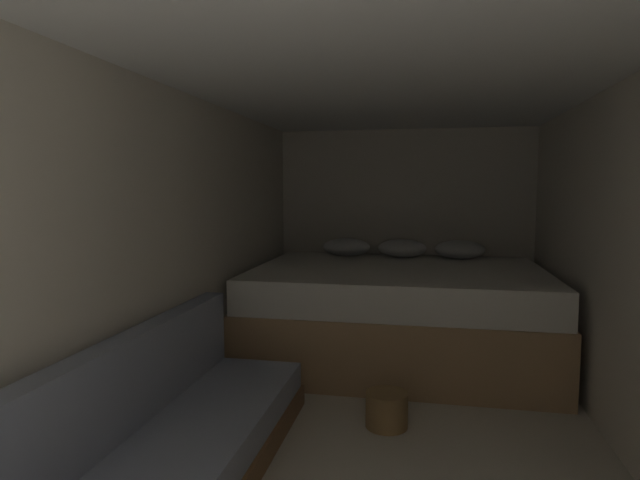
# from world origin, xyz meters

# --- Properties ---
(ground_plane) EXTENTS (7.50, 7.50, 0.00)m
(ground_plane) POSITION_xyz_m (0.00, 2.22, 0.00)
(ground_plane) COLOR beige
(wall_back) EXTENTS (2.58, 0.05, 2.00)m
(wall_back) POSITION_xyz_m (0.00, 4.99, 1.00)
(wall_back) COLOR beige
(wall_back) RESTS_ON ground
(wall_left) EXTENTS (0.05, 5.50, 2.00)m
(wall_left) POSITION_xyz_m (-1.27, 2.22, 1.00)
(wall_left) COLOR beige
(wall_left) RESTS_ON ground
(ceiling_slab) EXTENTS (2.58, 5.50, 0.05)m
(ceiling_slab) POSITION_xyz_m (0.00, 2.22, 2.03)
(ceiling_slab) COLOR white
(ceiling_slab) RESTS_ON wall_left
(bed) EXTENTS (2.36, 1.79, 0.95)m
(bed) POSITION_xyz_m (0.00, 4.04, 0.40)
(bed) COLOR tan
(bed) RESTS_ON ground
(wicker_basket) EXTENTS (0.25, 0.25, 0.21)m
(wicker_basket) POSITION_xyz_m (0.01, 2.72, 0.11)
(wicker_basket) COLOR olive
(wicker_basket) RESTS_ON ground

